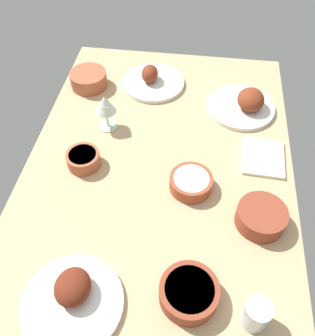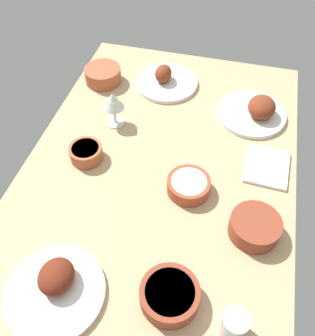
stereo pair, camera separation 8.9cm
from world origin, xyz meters
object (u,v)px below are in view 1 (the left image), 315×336
at_px(plate_far_side, 152,80).
at_px(bowl_sauce, 189,292).
at_px(plate_center_main, 245,104).
at_px(plate_near_viewer, 73,297).
at_px(water_tumbler, 256,314).
at_px(bowl_onions, 89,79).
at_px(bowl_cream, 191,182).
at_px(wine_glass, 105,106).
at_px(bowl_soup, 261,216).
at_px(bowl_pasta, 83,159).
at_px(folded_napkin, 263,157).

height_order(plate_far_side, bowl_sauce, plate_far_side).
height_order(plate_center_main, plate_near_viewer, plate_center_main).
height_order(plate_far_side, water_tumbler, water_tumbler).
bearing_deg(bowl_onions, plate_far_side, -79.88).
bearing_deg(bowl_cream, wine_glass, 53.38).
height_order(bowl_soup, water_tumbler, water_tumbler).
relative_size(plate_far_side, bowl_pasta, 2.29).
bearing_deg(bowl_onions, folded_napkin, -114.35).
height_order(plate_center_main, bowl_pasta, plate_center_main).
distance_m(wine_glass, folded_napkin, 0.58).
xyz_separation_m(plate_near_viewer, bowl_onions, (0.88, 0.19, 0.01)).
xyz_separation_m(bowl_soup, folded_napkin, (0.26, -0.02, -0.03)).
xyz_separation_m(bowl_soup, bowl_sauce, (-0.25, 0.19, -0.00)).
bearing_deg(plate_center_main, wine_glass, 108.08).
bearing_deg(bowl_cream, bowl_onions, 44.09).
xyz_separation_m(plate_near_viewer, bowl_sauce, (0.05, -0.29, 0.01)).
bearing_deg(bowl_soup, plate_center_main, 4.11).
xyz_separation_m(bowl_sauce, bowl_pasta, (0.40, 0.39, -0.00)).
bearing_deg(plate_center_main, plate_near_viewer, 151.16).
xyz_separation_m(bowl_cream, bowl_onions, (0.47, 0.46, 0.01)).
distance_m(plate_near_viewer, bowl_onions, 0.90).
bearing_deg(folded_napkin, plate_center_main, 13.74).
distance_m(plate_near_viewer, bowl_pasta, 0.46).
distance_m(bowl_cream, bowl_onions, 0.65).
relative_size(plate_center_main, bowl_cream, 1.90).
bearing_deg(wine_glass, plate_far_side, -24.97).
height_order(bowl_soup, wine_glass, wine_glass).
distance_m(plate_center_main, bowl_pasta, 0.65).
bearing_deg(bowl_soup, plate_near_viewer, 121.99).
bearing_deg(water_tumbler, plate_far_side, 22.88).
distance_m(plate_center_main, bowl_soup, 0.51).
height_order(plate_center_main, bowl_cream, plate_center_main).
height_order(bowl_pasta, folded_napkin, bowl_pasta).
distance_m(bowl_onions, water_tumbler, 1.08).
bearing_deg(wine_glass, folded_napkin, -98.68).
bearing_deg(bowl_pasta, plate_far_side, -19.54).
bearing_deg(plate_near_viewer, water_tumbler, -88.51).
xyz_separation_m(plate_far_side, water_tumbler, (-0.91, -0.38, 0.03)).
xyz_separation_m(plate_far_side, bowl_onions, (-0.05, 0.26, 0.02)).
height_order(bowl_pasta, wine_glass, wine_glass).
distance_m(bowl_onions, wine_glass, 0.27).
bearing_deg(plate_center_main, bowl_onions, 84.26).
bearing_deg(folded_napkin, plate_near_viewer, 137.86).
distance_m(bowl_onions, folded_napkin, 0.76).
xyz_separation_m(wine_glass, folded_napkin, (-0.09, -0.56, -0.09)).
bearing_deg(bowl_sauce, bowl_cream, 3.46).
xyz_separation_m(bowl_cream, bowl_pasta, (0.05, 0.36, 0.00)).
bearing_deg(plate_near_viewer, plate_center_main, -28.84).
bearing_deg(bowl_sauce, plate_center_main, -11.52).
relative_size(bowl_soup, folded_napkin, 0.88).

